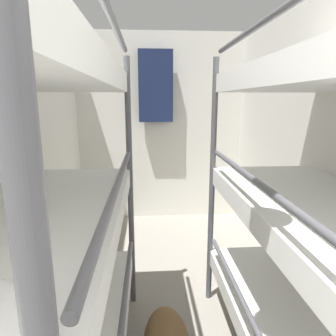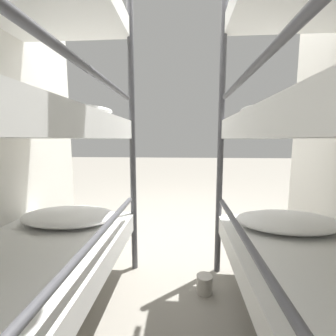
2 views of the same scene
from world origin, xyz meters
The scene contains 3 objects.
wall_back centered at (0.00, 4.38, 1.26)m, with size 2.34×0.06×2.52m.
bunk_stack_left_near centered at (-0.71, 1.44, 1.08)m, with size 0.81×1.94×1.98m.
hanging_coat centered at (-0.07, 4.23, 1.82)m, with size 0.44×0.12×0.90m.
Camera 1 is at (-0.18, 0.24, 1.64)m, focal length 32.00 mm.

